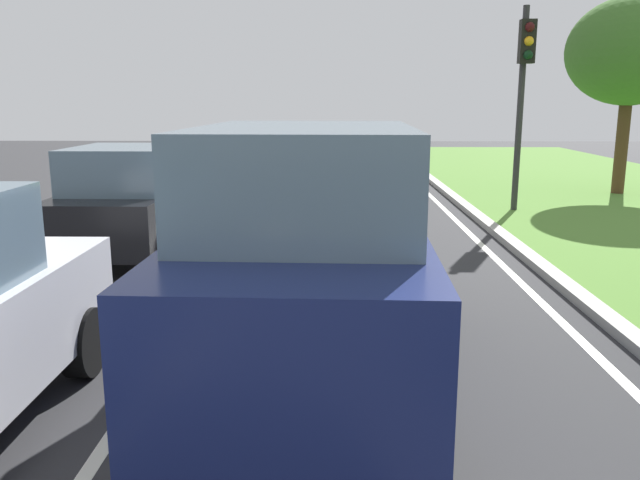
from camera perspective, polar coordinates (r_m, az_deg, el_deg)
ground_plane at (r=10.91m, az=-4.07°, el=-0.96°), size 60.00×60.00×0.00m
lane_line_center at (r=11.00m, az=-7.71°, el=-0.93°), size 0.12×32.00×0.01m
lane_line_right_edge at (r=11.19m, az=14.62°, el=-0.99°), size 0.12×32.00×0.01m
curb_right at (r=11.31m, az=17.10°, el=-0.71°), size 0.24×48.00×0.12m
car_suv_ahead at (r=5.57m, az=-1.12°, el=-1.46°), size 2.11×4.57×2.28m
car_hatchback_far at (r=10.85m, az=-16.45°, el=3.23°), size 1.76×3.72×1.78m
traffic_light_near_right at (r=15.00m, az=17.53°, el=13.60°), size 0.32×0.50×4.46m
tree_roadside_far at (r=18.92m, az=25.72°, el=14.71°), size 3.22×3.22×5.08m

